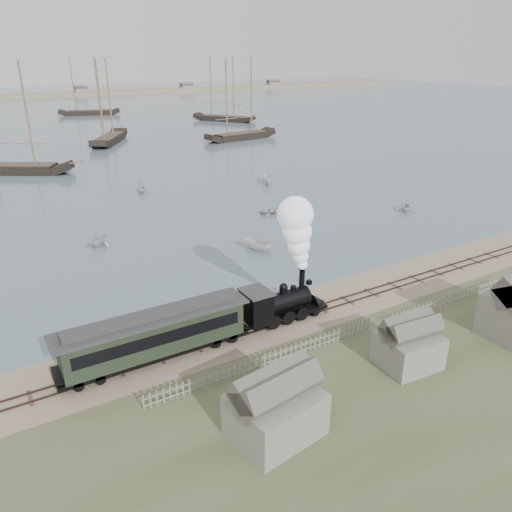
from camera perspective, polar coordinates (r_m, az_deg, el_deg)
ground at (r=45.05m, az=3.85°, el=-5.61°), size 600.00×600.00×0.00m
harbor_water at (r=204.87m, az=-25.26°, el=14.37°), size 600.00×336.00×0.06m
rail_track at (r=43.61m, az=5.35°, el=-6.60°), size 120.00×1.80×0.16m
picket_fence_west at (r=36.96m, az=1.67°, el=-12.41°), size 19.00×0.10×1.20m
picket_fence_east at (r=48.29m, az=21.45°, el=-5.22°), size 15.00×0.10×1.20m
shed_left at (r=31.51m, az=2.22°, el=-19.62°), size 5.00×4.00×4.10m
shed_mid at (r=38.61m, az=16.78°, el=-11.82°), size 4.00×3.50×3.60m
locomotive at (r=41.02m, az=4.42°, el=-1.29°), size 8.15×3.04×10.17m
passenger_coach at (r=37.15m, az=-11.48°, el=-8.69°), size 14.29×2.76×3.47m
beached_dinghy at (r=42.82m, az=-4.14°, el=-6.56°), size 3.42×4.41×0.84m
rowboat_1 at (r=60.84m, az=-17.65°, el=1.86°), size 4.09×4.17×1.66m
rowboat_2 at (r=56.37m, az=0.14°, el=1.20°), size 3.86×2.90×1.41m
rowboat_3 at (r=70.07m, az=1.91°, el=5.16°), size 3.40×4.06×0.72m
rowboat_4 at (r=74.03m, az=16.74°, el=5.51°), size 3.99×4.00×1.60m
rowboat_5 at (r=86.45m, az=1.24°, el=8.75°), size 4.15×3.10×1.51m
rowboat_7 at (r=82.73m, az=-13.00°, el=7.62°), size 3.65×3.31×1.67m
schooner_2 at (r=102.72m, az=-26.47°, el=13.92°), size 19.56×14.56×20.00m
schooner_3 at (r=131.75m, az=-16.83°, el=16.60°), size 14.92×20.54×20.00m
schooner_4 at (r=131.52m, az=-1.79°, el=17.48°), size 20.72×7.26×20.00m
schooner_5 at (r=168.72m, az=-3.77°, el=18.50°), size 16.02×20.24×20.00m
schooner_8 at (r=194.87m, az=-18.84°, el=17.94°), size 21.54×10.71×20.00m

